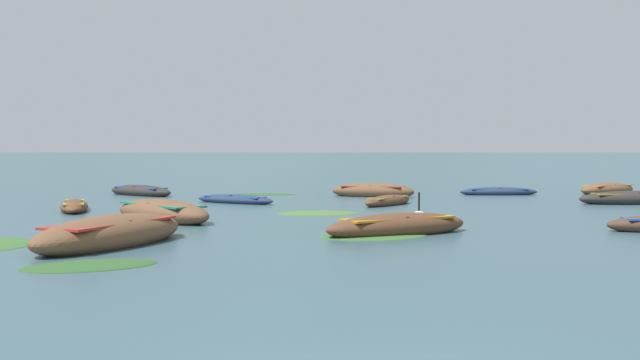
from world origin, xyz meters
TOP-DOWN VIEW (x-y plane):
  - ground_plane at (0.00, 1500.00)m, footprint 6000.00×6000.00m
  - mountain_1 at (-782.23, 2087.07)m, footprint 755.15×755.15m
  - mountain_2 at (47.59, 2234.21)m, footprint 1269.74×1269.74m
  - rowboat_0 at (2.72, 21.29)m, footprint 2.45×3.00m
  - rowboat_1 at (-4.57, 15.59)m, footprint 4.00×4.24m
  - rowboat_3 at (13.97, 28.07)m, footprint 3.81×3.09m
  - rowboat_4 at (12.24, 21.64)m, footprint 4.38×1.24m
  - rowboat_5 at (8.56, 27.35)m, footprint 3.62×0.92m
  - rowboat_6 at (-7.93, 27.37)m, footprint 3.89×3.57m
  - rowboat_7 at (-8.25, 19.08)m, footprint 1.91×3.70m
  - rowboat_8 at (-4.55, 10.14)m, footprint 3.20×4.66m
  - rowboat_9 at (2.62, 26.28)m, footprint 4.00×2.64m
  - rowboat_10 at (1.86, 12.02)m, footprint 4.08×2.94m
  - rowboat_11 at (-3.13, 22.47)m, footprint 3.53×2.74m
  - mooring_buoy at (2.82, 14.81)m, footprint 0.48×0.48m
  - weed_patch_1 at (-4.19, 7.42)m, footprint 2.68×2.11m
  - weed_patch_2 at (0.06, 17.78)m, footprint 2.70×1.70m
  - weed_patch_3 at (-2.37, 27.61)m, footprint 3.17×1.10m
  - weed_patch_5 at (1.24, 11.75)m, footprint 3.19×2.69m

SIDE VIEW (x-z plane):
  - ground_plane at x=0.00m, z-range 0.00..0.00m
  - weed_patch_1 at x=-4.19m, z-range -0.07..0.07m
  - weed_patch_2 at x=0.06m, z-range -0.07..0.07m
  - weed_patch_3 at x=-2.37m, z-range -0.07..0.07m
  - weed_patch_5 at x=1.24m, z-range -0.07..0.07m
  - mooring_buoy at x=2.82m, z-range -0.40..0.61m
  - rowboat_11 at x=-3.13m, z-range -0.08..0.34m
  - rowboat_5 at x=8.56m, z-range -0.08..0.37m
  - rowboat_7 at x=-8.25m, z-range -0.08..0.38m
  - rowboat_0 at x=2.72m, z-range -0.09..0.39m
  - rowboat_6 at x=-7.93m, z-range -0.11..0.48m
  - rowboat_4 at x=12.24m, z-range -0.12..0.52m
  - rowboat_10 at x=1.86m, z-range -0.12..0.53m
  - rowboat_3 at x=13.97m, z-range -0.12..0.54m
  - rowboat_9 at x=2.62m, z-range -0.14..0.61m
  - rowboat_1 at x=-4.57m, z-range -0.15..0.63m
  - rowboat_8 at x=-4.55m, z-range -0.16..0.67m
  - mountain_1 at x=-782.23m, z-range 0.00..236.52m
  - mountain_2 at x=47.59m, z-range 0.00..505.62m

